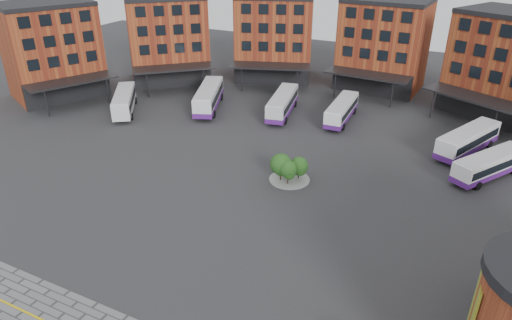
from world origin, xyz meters
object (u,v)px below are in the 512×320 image
at_px(bus_a, 124,100).
at_px(bus_b, 209,97).
at_px(tree_island, 288,168).
at_px(bus_d, 342,110).
at_px(bus_c, 283,103).
at_px(bus_e, 468,140).
at_px(bus_f, 490,165).

distance_m(bus_a, bus_b, 12.41).
distance_m(tree_island, bus_d, 19.51).
distance_m(bus_c, bus_d, 8.56).
xyz_separation_m(bus_a, bus_e, (46.44, 7.28, -0.13)).
bearing_deg(bus_c, bus_e, -15.65).
bearing_deg(bus_f, tree_island, -119.02).
distance_m(bus_d, bus_e, 16.99).
relative_size(bus_d, bus_f, 1.06).
relative_size(bus_b, bus_d, 1.16).
relative_size(bus_e, bus_f, 1.12).
bearing_deg(bus_e, bus_b, -155.00).
relative_size(tree_island, bus_c, 0.39).
bearing_deg(tree_island, bus_a, 163.58).
bearing_deg(bus_f, bus_d, -172.79).
xyz_separation_m(bus_e, bus_f, (2.57, -5.63, -0.12)).
xyz_separation_m(bus_c, bus_d, (8.44, 1.41, -0.12)).
bearing_deg(bus_b, bus_c, -8.46).
height_order(bus_a, bus_f, bus_a).
bearing_deg(tree_island, bus_c, 114.96).
bearing_deg(bus_d, bus_a, -162.40).
bearing_deg(bus_a, bus_c, -11.50).
distance_m(bus_a, bus_c, 23.30).
bearing_deg(bus_e, bus_a, -147.00).
height_order(bus_b, bus_c, bus_b).
xyz_separation_m(tree_island, bus_d, (0.02, 19.51, -0.08)).
xyz_separation_m(bus_a, bus_c, (21.35, 9.32, -0.11)).
relative_size(bus_a, bus_e, 0.93).
relative_size(tree_island, bus_f, 0.45).
distance_m(bus_c, bus_e, 25.17).
distance_m(tree_island, bus_b, 24.78).
bearing_deg(bus_b, bus_a, -169.18).
xyz_separation_m(bus_c, bus_f, (27.66, -7.67, -0.14)).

